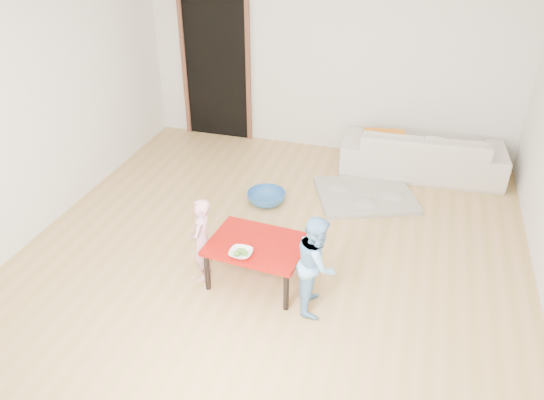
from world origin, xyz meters
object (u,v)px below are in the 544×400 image
at_px(child_pink, 202,240).
at_px(child_blue, 317,263).
at_px(bowl, 241,253).
at_px(red_table, 257,262).
at_px(basin, 266,198).
at_px(sofa, 422,152).

height_order(child_pink, child_blue, child_blue).
bearing_deg(bowl, child_pink, 162.66).
distance_m(red_table, bowl, 0.33).
bearing_deg(bowl, basin, 99.11).
xyz_separation_m(sofa, red_table, (-1.34, -2.66, -0.08)).
bearing_deg(bowl, child_blue, 3.74).
xyz_separation_m(child_pink, basin, (0.17, 1.46, -0.35)).
relative_size(sofa, child_pink, 2.39).
bearing_deg(red_table, bowl, -109.40).
xyz_separation_m(red_table, child_pink, (-0.51, -0.09, 0.20)).
bearing_deg(red_table, child_pink, -170.23).
xyz_separation_m(sofa, child_blue, (-0.76, -2.84, 0.16)).
xyz_separation_m(sofa, bowl, (-1.42, -2.88, 0.16)).
relative_size(sofa, child_blue, 2.20).
height_order(sofa, bowl, sofa).
bearing_deg(child_pink, sofa, 140.18).
relative_size(child_pink, basin, 1.87).
xyz_separation_m(red_table, bowl, (-0.08, -0.22, 0.24)).
bearing_deg(red_table, child_blue, -16.79).
distance_m(child_pink, basin, 1.51).
height_order(sofa, child_blue, child_blue).
relative_size(red_table, child_pink, 1.02).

